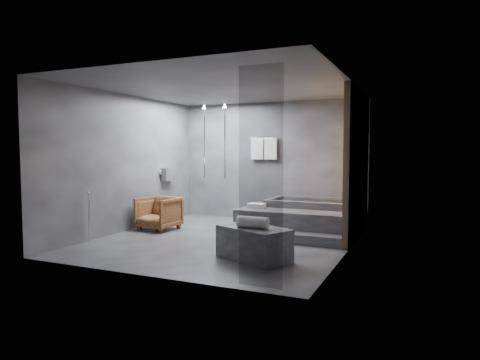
% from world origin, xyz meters
% --- Properties ---
extents(room, '(5.00, 5.04, 2.82)m').
position_xyz_m(room, '(0.40, 0.24, 1.73)').
color(room, '#2A2A2C').
rests_on(room, ground).
extents(tub_deck, '(2.20, 2.00, 0.50)m').
position_xyz_m(tub_deck, '(1.05, 1.45, 0.25)').
color(tub_deck, '#2E2E31').
rests_on(tub_deck, ground).
extents(tub_step, '(2.20, 0.36, 0.18)m').
position_xyz_m(tub_step, '(1.05, 0.27, 0.09)').
color(tub_step, '#2E2E31').
rests_on(tub_step, ground).
extents(concrete_bench, '(1.26, 1.01, 0.50)m').
position_xyz_m(concrete_bench, '(1.03, -1.12, 0.25)').
color(concrete_bench, '#323234').
rests_on(concrete_bench, ground).
extents(driftwood_chair, '(0.81, 0.83, 0.69)m').
position_xyz_m(driftwood_chair, '(-1.73, 0.36, 0.35)').
color(driftwood_chair, '#422310').
rests_on(driftwood_chair, ground).
extents(rolled_towel, '(0.48, 0.18, 0.17)m').
position_xyz_m(rolled_towel, '(1.04, -1.18, 0.58)').
color(rolled_towel, white).
rests_on(rolled_towel, concrete_bench).
extents(deck_towel, '(0.34, 0.26, 0.09)m').
position_xyz_m(deck_towel, '(0.26, 0.91, 0.54)').
color(deck_towel, white).
rests_on(deck_towel, tub_deck).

